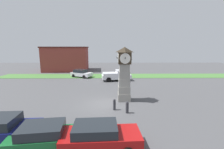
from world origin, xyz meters
The scene contains 11 objects.
ground_plane centered at (0.00, 0.00, 0.00)m, with size 83.83×83.83×0.00m, color #4C4C4F.
clock_tower centered at (2.16, 1.31, 2.95)m, with size 1.70×1.72×5.77m.
bollard_near_tower centered at (1.04, -1.28, 0.54)m, with size 0.24×0.24×1.06m.
bollard_mid_row centered at (2.15, -1.97, 0.54)m, with size 0.26×0.26×1.07m.
car_navy_sedan centered at (-6.09, -5.80, 0.78)m, with size 4.30×2.24×1.53m.
car_near_tower centered at (-3.01, -6.50, 0.73)m, with size 4.51×2.36×1.41m.
car_by_building centered at (0.06, -6.64, 0.77)m, with size 4.55×2.11×1.50m.
car_silver_hatch centered at (-4.98, 14.32, 0.76)m, with size 4.44×3.48×1.48m.
pickup_truck centered at (1.76, 11.19, 0.93)m, with size 5.25×2.77×1.85m.
warehouse_blue_far centered at (-10.24, 23.13, 2.95)m, with size 10.96×8.14×5.88m.
grass_verge_far centered at (3.78, 15.37, 0.02)m, with size 50.30×4.58×0.04m, color #477A38.
Camera 1 is at (0.67, -14.40, 5.74)m, focal length 24.00 mm.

